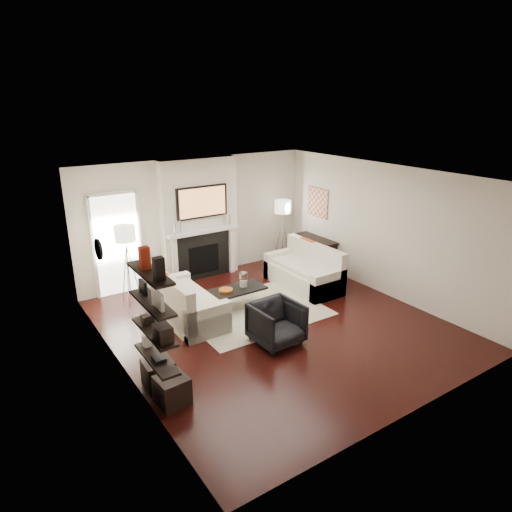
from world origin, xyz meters
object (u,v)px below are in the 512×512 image
armchair (277,321)px  ottoman_near (158,373)px  lamp_left_shade (125,233)px  loveseat_left_base (188,309)px  coffee_table (237,290)px  loveseat_right_base (303,278)px  lamp_right_shade (283,207)px

armchair → ottoman_near: size_ratio=1.96×
lamp_left_shade → ottoman_near: bearing=-101.8°
loveseat_left_base → lamp_left_shade: size_ratio=4.50×
coffee_table → armchair: bearing=-95.2°
lamp_left_shade → loveseat_left_base: bearing=-64.7°
loveseat_left_base → lamp_left_shade: bearing=115.3°
loveseat_left_base → coffee_table: same height
loveseat_right_base → ottoman_near: 4.36m
coffee_table → lamp_right_shade: (2.26, 1.57, 1.05)m
loveseat_right_base → coffee_table: size_ratio=1.64×
armchair → ottoman_near: armchair is taller
coffee_table → lamp_left_shade: size_ratio=2.75×
loveseat_left_base → armchair: 1.83m
armchair → lamp_right_shade: (2.40, 3.06, 1.06)m
loveseat_right_base → lamp_left_shade: 3.84m
loveseat_left_base → ottoman_near: bearing=-127.2°
coffee_table → armchair: size_ratio=1.40×
loveseat_right_base → ottoman_near: (-4.03, -1.68, -0.01)m
lamp_left_shade → ottoman_near: size_ratio=1.00×
lamp_left_shade → ottoman_near: 3.28m
lamp_left_shade → lamp_right_shade: 3.90m
armchair → loveseat_right_base: bearing=38.2°
armchair → lamp_right_shade: bearing=49.5°
coffee_table → lamp_right_shade: lamp_right_shade is taller
coffee_table → armchair: 1.50m
lamp_left_shade → lamp_right_shade: size_ratio=1.00×
armchair → ottoman_near: bearing=178.8°
coffee_table → loveseat_right_base: bearing=4.7°
loveseat_left_base → ottoman_near: (-1.25, -1.64, -0.01)m
coffee_table → ottoman_near: (-2.26, -1.54, -0.20)m
armchair → ottoman_near: (-2.12, -0.05, -0.19)m
loveseat_left_base → lamp_right_shade: (3.27, 1.47, 1.24)m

